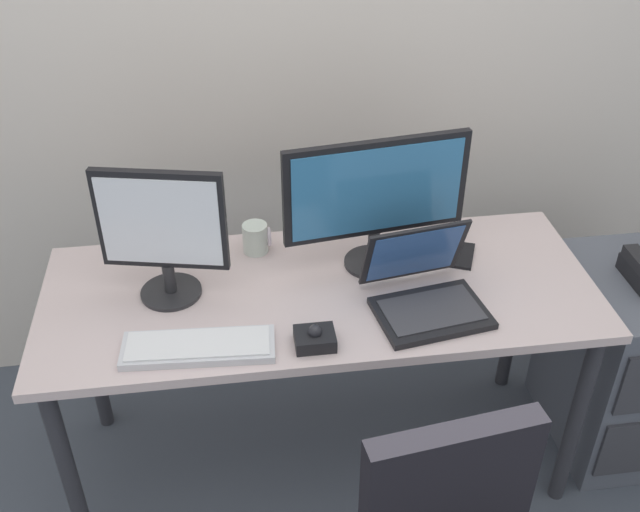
% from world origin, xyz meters
% --- Properties ---
extents(ground_plane, '(8.00, 8.00, 0.00)m').
position_xyz_m(ground_plane, '(0.00, 0.00, 0.00)').
color(ground_plane, '#464D57').
extents(back_wall, '(6.00, 0.10, 2.80)m').
position_xyz_m(back_wall, '(0.00, 0.68, 1.40)').
color(back_wall, beige).
rests_on(back_wall, ground).
extents(desk, '(1.66, 0.66, 0.75)m').
position_xyz_m(desk, '(0.00, 0.00, 0.67)').
color(desk, beige).
rests_on(desk, ground).
extents(file_cabinet, '(0.42, 0.53, 0.69)m').
position_xyz_m(file_cabinet, '(1.07, -0.02, 0.35)').
color(file_cabinet, '#555A65').
rests_on(file_cabinet, ground).
extents(monitor_main, '(0.56, 0.18, 0.43)m').
position_xyz_m(monitor_main, '(0.18, 0.10, 1.00)').
color(monitor_main, '#262628').
rests_on(monitor_main, desk).
extents(monitor_side, '(0.36, 0.18, 0.41)m').
position_xyz_m(monitor_side, '(-0.44, 0.04, 0.98)').
color(monitor_side, '#262628').
rests_on(monitor_side, desk).
extents(keyboard, '(0.42, 0.16, 0.03)m').
position_xyz_m(keyboard, '(-0.36, -0.23, 0.76)').
color(keyboard, silver).
rests_on(keyboard, desk).
extents(laptop, '(0.35, 0.34, 0.23)m').
position_xyz_m(laptop, '(0.29, -0.12, 0.80)').
color(laptop, black).
rests_on(laptop, desk).
extents(trackball_mouse, '(0.11, 0.09, 0.07)m').
position_xyz_m(trackball_mouse, '(-0.05, -0.24, 0.77)').
color(trackball_mouse, black).
rests_on(trackball_mouse, desk).
extents(coffee_mug, '(0.09, 0.08, 0.10)m').
position_xyz_m(coffee_mug, '(-0.17, 0.23, 0.80)').
color(coffee_mug, silver).
rests_on(coffee_mug, desk).
extents(cell_phone, '(0.12, 0.16, 0.01)m').
position_xyz_m(cell_phone, '(0.47, 0.10, 0.76)').
color(cell_phone, black).
rests_on(cell_phone, desk).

